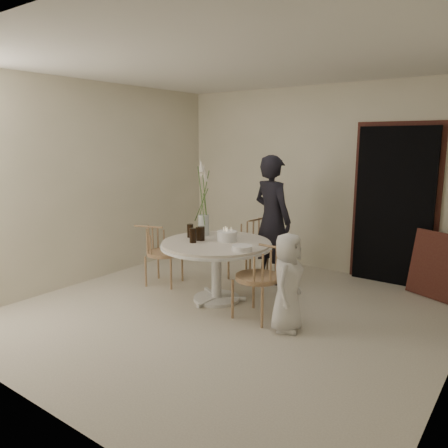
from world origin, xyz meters
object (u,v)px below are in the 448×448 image
Objects in this scene: chair_right at (267,271)px; chair_left at (156,246)px; boy at (287,282)px; flower_vase at (203,209)px; birthday_cake at (227,236)px; table at (216,251)px; chair_far at (254,240)px; girl at (272,219)px.

chair_left is at bearing -92.92° from chair_right.
chair_left is 0.78× the size of boy.
flower_vase is (-1.17, 0.38, 0.52)m from chair_right.
birthday_cake is 0.53m from flower_vase.
boy reaches higher than table.
chair_far is 0.83× the size of boy.
girl reaches higher than boy.
chair_far is 0.49× the size of girl.
chair_right is (0.80, -0.16, -0.07)m from table.
table is 1.38× the size of flower_vase.
chair_far is at bearing -138.92° from chair_right.
birthday_cake reaches higher than chair_far.
flower_vase is at bearing 74.26° from girl.
chair_far is 1.36m from chair_left.
birthday_cake is at bearing -107.89° from chair_right.
chair_right is 1.06× the size of chair_left.
birthday_cake is (1.12, 0.08, 0.27)m from chair_left.
flower_vase reaches higher than birthday_cake.
chair_far is at bearing 16.24° from girl.
chair_right is at bearing -11.59° from table.
boy is (2.13, -0.29, -0.01)m from chair_left.
birthday_cake is at bearing -103.88° from chair_left.
chair_far is at bearing 97.19° from table.
birthday_cake is (0.07, 0.12, 0.17)m from table.
boy is 4.17× the size of birthday_cake.
boy is (0.29, -0.09, -0.04)m from chair_right.
birthday_cake is at bearing -12.16° from flower_vase.
girl is at bearing 57.47° from flower_vase.
girl is 0.93m from birthday_cake.
girl is 1.00m from flower_vase.
table is 1.05m from chair_left.
chair_right is 0.30m from boy.
chair_far is 1.52m from chair_right.
chair_far reaches higher than chair_left.
boy is 1.63m from flower_vase.
boy is at bearing -12.95° from table.
birthday_cake reaches higher than chair_right.
flower_vase reaches higher than chair_left.
chair_left is 1.61m from girl.
girl is at bearing 81.16° from table.
table is at bearing -110.15° from chair_left.
chair_left is at bearing -125.86° from chair_far.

